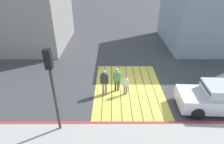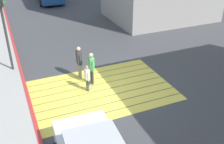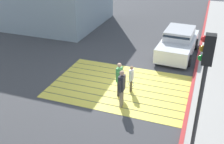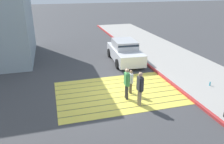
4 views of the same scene
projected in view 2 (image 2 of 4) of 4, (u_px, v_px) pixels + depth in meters
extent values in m
plane|color=#424244|center=(102.00, 90.00, 12.38)|extent=(120.00, 120.00, 0.00)
cube|color=#EAD64C|center=(119.00, 114.00, 10.83)|extent=(6.40, 0.50, 0.01)
cube|color=#EAD64C|center=(114.00, 106.00, 11.27)|extent=(6.40, 0.50, 0.01)
cube|color=#EAD64C|center=(109.00, 99.00, 11.71)|extent=(6.40, 0.50, 0.01)
cube|color=#EAD64C|center=(104.00, 93.00, 12.16)|extent=(6.40, 0.50, 0.01)
cube|color=#EAD64C|center=(100.00, 87.00, 12.60)|extent=(6.40, 0.50, 0.01)
cube|color=#EAD64C|center=(96.00, 82.00, 13.04)|extent=(6.40, 0.50, 0.01)
cube|color=#EAD64C|center=(92.00, 77.00, 13.49)|extent=(6.40, 0.50, 0.01)
cube|color=#EAD64C|center=(89.00, 72.00, 13.93)|extent=(6.40, 0.50, 0.01)
cube|color=#BC3333|center=(30.00, 105.00, 11.22)|extent=(0.16, 40.00, 0.13)
cube|color=#1E2833|center=(89.00, 136.00, 7.92)|extent=(1.49, 0.41, 0.49)
cylinder|color=black|center=(110.00, 139.00, 9.07)|extent=(0.26, 0.67, 0.66)
cylinder|color=black|center=(41.00, 2.00, 25.19)|extent=(0.29, 0.81, 0.80)
cylinder|color=black|center=(63.00, 0.00, 25.85)|extent=(0.29, 0.81, 0.80)
cylinder|color=#2D2D2D|center=(7.00, 41.00, 13.22)|extent=(0.12, 0.12, 3.40)
sphere|color=#188429|center=(3.00, 3.00, 12.39)|extent=(0.18, 0.18, 0.18)
cylinder|color=gray|center=(79.00, 70.00, 13.31)|extent=(0.12, 0.12, 0.79)
cylinder|color=gray|center=(80.00, 71.00, 13.17)|extent=(0.12, 0.12, 0.79)
cube|color=#333338|center=(79.00, 57.00, 12.89)|extent=(0.22, 0.35, 0.66)
sphere|color=tan|center=(78.00, 49.00, 12.67)|extent=(0.20, 0.20, 0.20)
cylinder|color=#333338|center=(78.00, 57.00, 13.08)|extent=(0.09, 0.09, 0.56)
cylinder|color=#333338|center=(80.00, 60.00, 12.75)|extent=(0.09, 0.09, 0.56)
cylinder|color=#333338|center=(91.00, 76.00, 12.82)|extent=(0.11, 0.11, 0.76)
cylinder|color=#333338|center=(92.00, 77.00, 12.68)|extent=(0.11, 0.11, 0.76)
cube|color=#4CA559|center=(91.00, 64.00, 12.42)|extent=(0.21, 0.34, 0.63)
sphere|color=tan|center=(91.00, 55.00, 12.21)|extent=(0.20, 0.20, 0.20)
cylinder|color=#4CA559|center=(90.00, 63.00, 12.61)|extent=(0.08, 0.08, 0.54)
cylinder|color=#4CA559|center=(93.00, 67.00, 12.29)|extent=(0.08, 0.08, 0.54)
cylinder|color=brown|center=(87.00, 84.00, 12.28)|extent=(0.09, 0.09, 0.61)
cylinder|color=brown|center=(88.00, 86.00, 12.18)|extent=(0.09, 0.09, 0.61)
cube|color=white|center=(87.00, 74.00, 11.96)|extent=(0.18, 0.27, 0.51)
sphere|color=#9E7051|center=(87.00, 67.00, 11.79)|extent=(0.16, 0.16, 0.16)
cylinder|color=white|center=(86.00, 74.00, 12.11)|extent=(0.07, 0.07, 0.43)
cylinder|color=white|center=(88.00, 77.00, 11.86)|extent=(0.07, 0.07, 0.43)
cylinder|color=black|center=(89.00, 83.00, 11.99)|extent=(0.03, 0.03, 0.28)
torus|color=blue|center=(90.00, 87.00, 12.11)|extent=(0.28, 0.04, 0.28)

